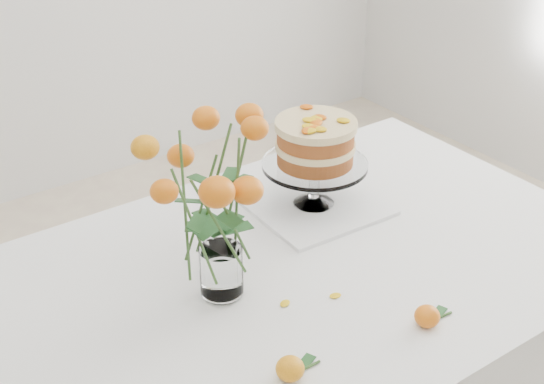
# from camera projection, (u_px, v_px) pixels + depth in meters

# --- Properties ---
(table) EXTENTS (1.43, 0.93, 0.76)m
(table) POSITION_uv_depth(u_px,v_px,m) (301.00, 291.00, 1.72)
(table) COLOR tan
(table) RESTS_ON ground
(napkin) EXTENTS (0.31, 0.31, 0.01)m
(napkin) POSITION_uv_depth(u_px,v_px,m) (314.00, 204.00, 1.89)
(napkin) COLOR white
(napkin) RESTS_ON table
(cake_stand) EXTENTS (0.26, 0.26, 0.23)m
(cake_stand) POSITION_uv_depth(u_px,v_px,m) (315.00, 147.00, 1.81)
(cake_stand) COLOR white
(cake_stand) RESTS_ON napkin
(rose_vase) EXTENTS (0.37, 0.37, 0.45)m
(rose_vase) POSITION_uv_depth(u_px,v_px,m) (218.00, 183.00, 1.44)
(rose_vase) COLOR white
(rose_vase) RESTS_ON table
(loose_rose_near) EXTENTS (0.09, 0.05, 0.04)m
(loose_rose_near) POSITION_uv_depth(u_px,v_px,m) (290.00, 369.00, 1.35)
(loose_rose_near) COLOR orange
(loose_rose_near) RESTS_ON table
(loose_rose_far) EXTENTS (0.09, 0.05, 0.04)m
(loose_rose_far) POSITION_uv_depth(u_px,v_px,m) (427.00, 316.00, 1.48)
(loose_rose_far) COLOR #E55D0B
(loose_rose_far) RESTS_ON table
(stray_petal_a) EXTENTS (0.03, 0.02, 0.00)m
(stray_petal_a) POSITION_uv_depth(u_px,v_px,m) (285.00, 303.00, 1.54)
(stray_petal_a) COLOR yellow
(stray_petal_a) RESTS_ON table
(stray_petal_b) EXTENTS (0.03, 0.02, 0.00)m
(stray_petal_b) POSITION_uv_depth(u_px,v_px,m) (335.00, 296.00, 1.57)
(stray_petal_b) COLOR yellow
(stray_petal_b) RESTS_ON table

